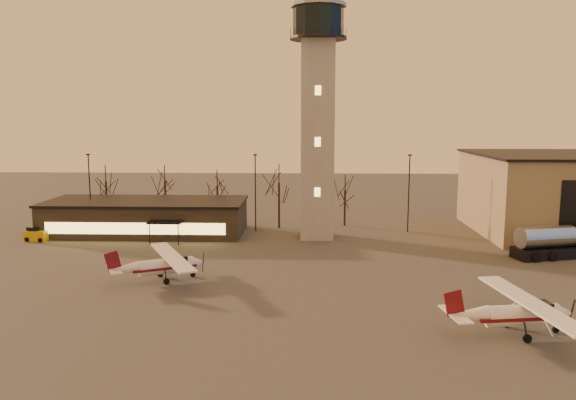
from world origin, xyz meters
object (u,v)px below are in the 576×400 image
(cessna_front, at_px, (524,318))
(fuel_truck, at_px, (556,245))
(cessna_rear, at_px, (168,268))
(control_tower, at_px, (318,105))
(terminal, at_px, (146,217))
(service_cart, at_px, (37,235))

(cessna_front, bearing_deg, fuel_truck, 53.25)
(cessna_front, height_order, cessna_rear, cessna_front)
(fuel_truck, bearing_deg, control_tower, 145.49)
(terminal, bearing_deg, control_tower, -5.15)
(terminal, xyz_separation_m, service_cart, (-12.06, -4.97, -1.50))
(cessna_front, height_order, service_cart, cessna_front)
(cessna_front, xyz_separation_m, fuel_truck, (11.62, 21.91, 0.20))
(terminal, xyz_separation_m, fuel_truck, (47.41, -11.12, -0.78))
(service_cart, bearing_deg, terminal, 32.76)
(control_tower, height_order, terminal, control_tower)
(terminal, height_order, cessna_front, terminal)
(cessna_front, relative_size, fuel_truck, 1.28)
(terminal, distance_m, cessna_front, 48.71)
(fuel_truck, bearing_deg, service_cart, 159.35)
(terminal, bearing_deg, cessna_rear, -69.13)
(control_tower, xyz_separation_m, cessna_front, (13.79, -31.05, -15.15))
(cessna_rear, bearing_deg, terminal, 84.19)
(control_tower, relative_size, terminal, 1.28)
(control_tower, height_order, cessna_front, control_tower)
(cessna_rear, relative_size, service_cart, 3.81)
(control_tower, bearing_deg, fuel_truck, -19.77)
(control_tower, distance_m, terminal, 26.24)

